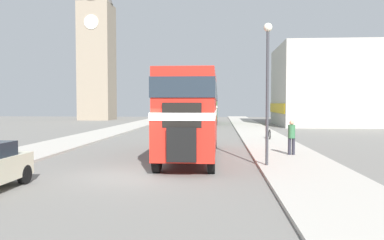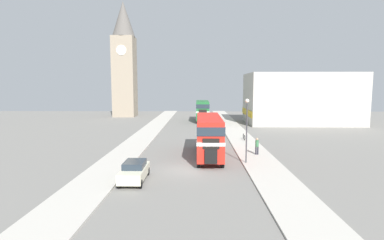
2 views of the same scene
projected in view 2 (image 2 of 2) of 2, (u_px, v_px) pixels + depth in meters
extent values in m
plane|color=slate|center=(187.00, 170.00, 25.61)|extent=(120.00, 120.00, 0.00)
cube|color=#B7B2A8|center=(266.00, 169.00, 25.47)|extent=(3.50, 120.00, 0.12)
cube|color=#B7B2A8|center=(109.00, 168.00, 25.73)|extent=(3.50, 120.00, 0.12)
cube|color=red|center=(209.00, 144.00, 30.33)|extent=(2.39, 10.17, 1.56)
cube|color=white|center=(209.00, 135.00, 30.22)|extent=(2.42, 10.22, 0.28)
cube|color=red|center=(209.00, 125.00, 30.11)|extent=(2.34, 9.97, 1.71)
cube|color=#232D38|center=(209.00, 124.00, 30.10)|extent=(2.42, 10.07, 0.77)
cube|color=black|center=(211.00, 157.00, 25.18)|extent=(1.08, 0.20, 1.25)
cube|color=black|center=(211.00, 144.00, 25.21)|extent=(1.43, 0.12, 0.91)
cylinder|color=black|center=(198.00, 162.00, 26.21)|extent=(0.28, 1.05, 1.05)
cylinder|color=black|center=(223.00, 162.00, 26.17)|extent=(0.28, 1.05, 1.05)
cylinder|color=black|center=(198.00, 143.00, 34.55)|extent=(0.28, 1.05, 1.05)
cylinder|color=black|center=(217.00, 144.00, 34.51)|extent=(0.28, 1.05, 1.05)
cube|color=#1E602D|center=(202.00, 115.00, 60.81)|extent=(2.52, 9.14, 1.59)
cube|color=white|center=(202.00, 110.00, 60.70)|extent=(2.54, 9.19, 0.29)
cube|color=#1E602D|center=(202.00, 105.00, 60.59)|extent=(2.47, 8.96, 1.74)
cube|color=#232D38|center=(202.00, 105.00, 60.58)|extent=(2.54, 9.05, 0.78)
cube|color=black|center=(203.00, 118.00, 56.18)|extent=(1.13, 0.20, 1.27)
cube|color=black|center=(203.00, 112.00, 56.19)|extent=(1.51, 0.12, 0.93)
cylinder|color=black|center=(197.00, 121.00, 57.21)|extent=(0.28, 1.05, 1.05)
cylinder|color=black|center=(209.00, 121.00, 57.17)|extent=(0.28, 1.05, 1.05)
cylinder|color=black|center=(197.00, 117.00, 64.52)|extent=(0.28, 1.05, 1.05)
cylinder|color=black|center=(207.00, 117.00, 64.48)|extent=(0.28, 1.05, 1.05)
cube|color=beige|center=(134.00, 173.00, 22.40)|extent=(1.69, 4.03, 0.75)
cube|color=#232D38|center=(135.00, 164.00, 22.49)|extent=(1.48, 2.09, 0.46)
cylinder|color=black|center=(119.00, 184.00, 20.90)|extent=(0.20, 0.64, 0.64)
cylinder|color=black|center=(140.00, 184.00, 20.87)|extent=(0.20, 0.64, 0.64)
cylinder|color=black|center=(129.00, 171.00, 24.01)|extent=(0.20, 0.64, 0.64)
cylinder|color=black|center=(148.00, 171.00, 23.98)|extent=(0.20, 0.64, 0.64)
cylinder|color=#282833|center=(256.00, 151.00, 30.70)|extent=(0.16, 0.16, 0.83)
cylinder|color=#282833|center=(258.00, 151.00, 30.69)|extent=(0.16, 0.16, 0.83)
cylinder|color=#336B42|center=(257.00, 143.00, 30.61)|extent=(0.35, 0.35, 0.66)
sphere|color=tan|center=(257.00, 139.00, 30.56)|extent=(0.23, 0.23, 0.23)
torus|color=black|center=(245.00, 138.00, 38.67)|extent=(0.05, 0.71, 0.71)
torus|color=black|center=(243.00, 136.00, 39.71)|extent=(0.05, 0.71, 0.71)
cylinder|color=black|center=(244.00, 136.00, 39.17)|extent=(0.04, 1.06, 0.34)
cylinder|color=black|center=(244.00, 135.00, 39.54)|extent=(0.04, 0.04, 0.43)
cylinder|color=#38383D|center=(247.00, 133.00, 27.22)|extent=(0.12, 0.12, 5.50)
sphere|color=#EFEACC|center=(247.00, 101.00, 26.90)|extent=(0.36, 0.36, 0.36)
cube|color=gray|center=(125.00, 77.00, 70.15)|extent=(4.98, 4.98, 18.48)
cone|color=#5B5651|center=(123.00, 19.00, 68.67)|extent=(5.23, 5.23, 8.01)
cylinder|color=silver|center=(121.00, 50.00, 66.97)|extent=(2.24, 0.10, 2.24)
cube|color=#B2ADA3|center=(301.00, 99.00, 57.13)|extent=(20.24, 11.62, 9.54)
cube|color=gold|center=(247.00, 112.00, 57.62)|extent=(0.12, 11.04, 1.14)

